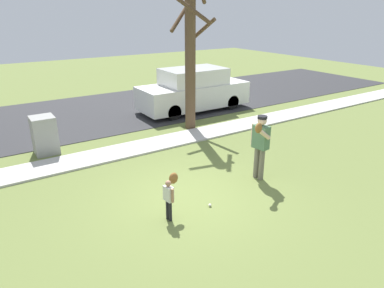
{
  "coord_description": "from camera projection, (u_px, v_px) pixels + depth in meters",
  "views": [
    {
      "loc": [
        -4.05,
        -6.36,
        4.3
      ],
      "look_at": [
        0.59,
        0.8,
        1.0
      ],
      "focal_mm": 32.48,
      "sensor_mm": 36.0,
      "label": 1
    }
  ],
  "objects": [
    {
      "name": "ground_plane",
      "position": [
        132.0,
        151.0,
        11.32
      ],
      "size": [
        48.0,
        48.0,
        0.0
      ],
      "primitive_type": "plane",
      "color": "olive"
    },
    {
      "name": "sidewalk_strip",
      "position": [
        131.0,
        149.0,
        11.39
      ],
      "size": [
        36.0,
        1.2,
        0.06
      ],
      "primitive_type": "cube",
      "color": "beige",
      "rests_on": "ground"
    },
    {
      "name": "road_surface",
      "position": [
        85.0,
        114.0,
        15.31
      ],
      "size": [
        36.0,
        6.8,
        0.02
      ],
      "primitive_type": "cube",
      "color": "#2D2D30",
      "rests_on": "ground"
    },
    {
      "name": "person_adult",
      "position": [
        260.0,
        141.0,
        9.07
      ],
      "size": [
        0.7,
        0.72,
        1.77
      ],
      "rotation": [
        0.0,
        0.0,
        -3.0
      ],
      "color": "#6B6656",
      "rests_on": "ground"
    },
    {
      "name": "person_child",
      "position": [
        170.0,
        191.0,
        7.46
      ],
      "size": [
        0.43,
        0.43,
        1.0
      ],
      "rotation": [
        0.0,
        0.0,
        0.14
      ],
      "color": "black",
      "rests_on": "ground"
    },
    {
      "name": "baseball",
      "position": [
        210.0,
        205.0,
        8.11
      ],
      "size": [
        0.07,
        0.07,
        0.07
      ],
      "primitive_type": "sphere",
      "color": "white",
      "rests_on": "ground"
    },
    {
      "name": "utility_cabinet",
      "position": [
        44.0,
        135.0,
        10.96
      ],
      "size": [
        0.7,
        0.72,
        1.21
      ],
      "primitive_type": "cube",
      "color": "gray",
      "rests_on": "ground"
    },
    {
      "name": "street_tree_near",
      "position": [
        190.0,
        52.0,
        12.52
      ],
      "size": [
        1.85,
        1.88,
        5.46
      ],
      "color": "brown",
      "rests_on": "ground"
    },
    {
      "name": "parked_van_white",
      "position": [
        193.0,
        91.0,
        15.65
      ],
      "size": [
        5.0,
        1.95,
        1.88
      ],
      "color": "silver",
      "rests_on": "road_surface"
    }
  ]
}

